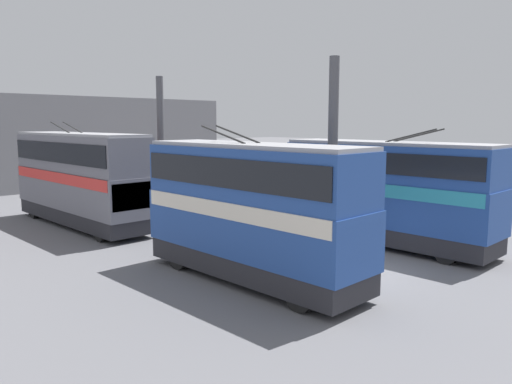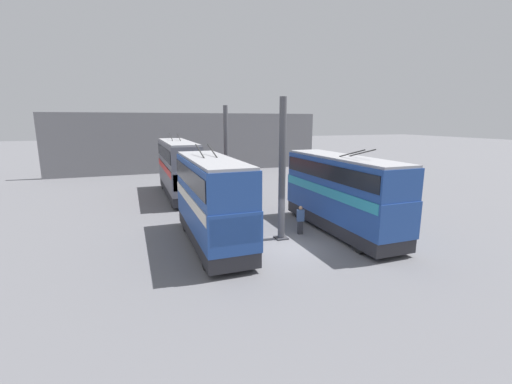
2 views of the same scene
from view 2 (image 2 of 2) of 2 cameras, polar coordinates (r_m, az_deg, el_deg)
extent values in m
plane|color=slate|center=(19.11, 6.18, -9.20)|extent=(240.00, 240.00, 0.00)
cube|color=slate|center=(47.06, -10.49, 8.07)|extent=(0.50, 36.00, 7.77)
cylinder|color=#4C4C51|center=(19.46, 4.37, 3.60)|extent=(0.40, 0.40, 8.11)
cube|color=#333338|center=(20.43, 4.20, -7.62)|extent=(0.71, 0.71, 0.08)
cylinder|color=#4C4C51|center=(30.65, -5.00, 6.61)|extent=(0.40, 0.40, 8.11)
cube|color=#333338|center=(31.28, -4.87, -0.74)|extent=(0.71, 0.71, 0.08)
cylinder|color=black|center=(25.61, 11.25, -2.80)|extent=(0.92, 0.30, 0.92)
cylinder|color=black|center=(24.60, 7.06, -3.27)|extent=(0.92, 0.30, 0.92)
cylinder|color=black|center=(20.22, 21.74, -7.42)|extent=(0.92, 0.30, 0.92)
cylinder|color=black|center=(18.93, 16.94, -8.39)|extent=(0.92, 0.30, 0.92)
cube|color=#28282D|center=(22.09, 13.82, -4.83)|extent=(9.84, 2.45, 0.76)
cube|color=#234793|center=(21.75, 14.00, -1.40)|extent=(10.04, 2.50, 1.95)
cube|color=teal|center=(21.60, 14.09, 0.41)|extent=(9.74, 2.54, 0.55)
cube|color=#234793|center=(21.42, 14.24, 3.27)|extent=(9.94, 2.42, 1.63)
cube|color=black|center=(21.41, 14.25, 3.48)|extent=(9.64, 2.51, 0.90)
cube|color=#9E9EA3|center=(21.31, 14.36, 5.62)|extent=(9.84, 2.25, 0.14)
cube|color=black|center=(25.86, 7.87, 1.37)|extent=(0.12, 2.30, 1.25)
cylinder|color=#282828|center=(20.47, 17.21, 6.23)|extent=(2.35, 0.07, 0.65)
cylinder|color=#282828|center=(20.05, 15.61, 6.21)|extent=(2.35, 0.07, 0.65)
cylinder|color=black|center=(16.90, -1.21, -10.25)|extent=(0.97, 0.30, 0.97)
cylinder|color=black|center=(16.39, -8.30, -11.11)|extent=(0.97, 0.30, 0.97)
cylinder|color=black|center=(22.42, -6.32, -4.68)|extent=(0.97, 0.30, 0.97)
cylinder|color=black|center=(22.04, -11.64, -5.15)|extent=(0.97, 0.30, 0.97)
cube|color=#28282D|center=(19.41, -7.23, -6.84)|extent=(8.91, 2.45, 0.77)
cube|color=#234793|center=(19.02, -7.33, -3.01)|extent=(9.09, 2.50, 1.92)
cube|color=silver|center=(18.86, -7.39, -1.00)|extent=(8.82, 2.54, 0.55)
cube|color=#234793|center=(18.64, -7.48, 2.50)|extent=(9.00, 2.42, 1.78)
cube|color=black|center=(18.62, -7.49, 2.77)|extent=(8.73, 2.51, 0.98)
cube|color=#9E9EA3|center=(18.51, -7.56, 5.43)|extent=(8.91, 2.25, 0.14)
cube|color=black|center=(14.81, -3.40, -6.50)|extent=(0.12, 2.30, 1.23)
cylinder|color=#282828|center=(19.65, -7.33, 6.87)|extent=(2.35, 0.07, 0.65)
cylinder|color=#282828|center=(19.51, -9.35, 6.77)|extent=(2.35, 0.07, 0.65)
cylinder|color=black|center=(28.33, -9.39, -1.30)|extent=(0.93, 0.30, 0.93)
cylinder|color=black|center=(28.03, -13.61, -1.62)|extent=(0.93, 0.30, 0.93)
cylinder|color=black|center=(36.18, -11.86, 1.46)|extent=(0.93, 0.30, 0.93)
cylinder|color=black|center=(35.95, -15.17, 1.24)|extent=(0.93, 0.30, 0.93)
cube|color=#28282D|center=(32.15, -12.66, 0.45)|extent=(10.90, 2.45, 0.76)
cube|color=slate|center=(31.92, -12.77, 2.87)|extent=(11.12, 2.50, 1.99)
cube|color=red|center=(31.82, -12.83, 4.14)|extent=(10.79, 2.54, 0.55)
cube|color=slate|center=(31.68, -12.93, 6.32)|extent=(11.01, 2.42, 1.88)
cube|color=black|center=(31.67, -12.94, 6.49)|extent=(10.68, 2.51, 1.03)
cube|color=#9E9EA3|center=(31.61, -13.02, 8.14)|extent=(10.90, 2.25, 0.14)
cube|color=black|center=(26.51, -11.19, 1.57)|extent=(0.12, 2.30, 1.27)
cylinder|color=#282828|center=(33.01, -12.76, 8.93)|extent=(2.35, 0.07, 0.65)
cylinder|color=#282828|center=(32.92, -13.98, 8.86)|extent=(2.35, 0.07, 0.65)
cube|color=#473D33|center=(24.95, -0.18, -3.14)|extent=(0.25, 0.33, 0.77)
cube|color=tan|center=(24.77, -0.18, -1.53)|extent=(0.32, 0.46, 0.67)
sphere|color=tan|center=(24.67, -0.18, -0.53)|extent=(0.22, 0.22, 0.22)
cube|color=#2D2D33|center=(21.23, 7.38, -5.88)|extent=(0.23, 0.32, 0.82)
cube|color=#3D5684|center=(21.01, 7.43, -3.89)|extent=(0.28, 0.44, 0.71)
sphere|color=#A37A5B|center=(20.89, 7.47, -2.65)|extent=(0.23, 0.23, 0.23)
cylinder|color=#235638|center=(31.71, -3.11, 0.27)|extent=(0.56, 0.56, 0.95)
cylinder|color=#235638|center=(31.71, -3.11, 0.27)|extent=(0.59, 0.59, 0.04)
camera|label=1|loc=(9.76, -73.76, -4.13)|focal=35.00mm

